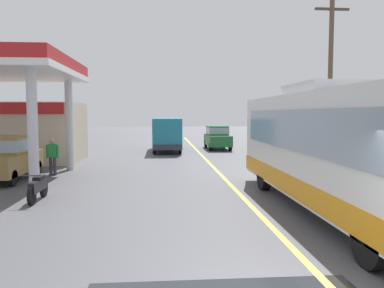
{
  "coord_description": "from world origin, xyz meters",
  "views": [
    {
      "loc": [
        -2.67,
        -4.78,
        2.76
      ],
      "look_at": [
        -1.5,
        10.0,
        1.6
      ],
      "focal_mm": 35.98,
      "sensor_mm": 36.0,
      "label": 1
    }
  ],
  "objects": [
    {
      "name": "pedestrian_near_pump",
      "position": [
        -7.58,
        12.86,
        0.93
      ],
      "size": [
        0.55,
        0.22,
        1.66
      ],
      "color": "#33333F",
      "rests_on": "ground"
    },
    {
      "name": "ground",
      "position": [
        0.0,
        20.0,
        0.0
      ],
      "size": [
        120.0,
        120.0,
        0.0
      ],
      "primitive_type": "plane",
      "color": "#4C4C51"
    },
    {
      "name": "motorcycle_parked_forecourt",
      "position": [
        -6.6,
        7.62,
        0.44
      ],
      "size": [
        0.55,
        1.8,
        0.92
      ],
      "color": "black",
      "rests_on": "ground"
    },
    {
      "name": "car_at_pump",
      "position": [
        -9.11,
        11.79,
        1.01
      ],
      "size": [
        1.7,
        4.2,
        1.82
      ],
      "color": "olive",
      "rests_on": "ground"
    },
    {
      "name": "minibus_opposing_lane",
      "position": [
        -2.29,
        23.76,
        1.47
      ],
      "size": [
        2.04,
        6.13,
        2.44
      ],
      "color": "teal",
      "rests_on": "ground"
    },
    {
      "name": "utility_pole_roadside",
      "position": [
        6.08,
        14.76,
        4.55
      ],
      "size": [
        1.8,
        0.24,
        8.72
      ],
      "color": "brown",
      "rests_on": "ground"
    },
    {
      "name": "car_trailing_behind_bus",
      "position": [
        1.7,
        25.16,
        1.01
      ],
      "size": [
        1.7,
        4.2,
        1.82
      ],
      "color": "#1E602D",
      "rests_on": "ground"
    },
    {
      "name": "coach_bus_main",
      "position": [
        2.14,
        5.53,
        1.72
      ],
      "size": [
        2.6,
        11.04,
        3.69
      ],
      "color": "white",
      "rests_on": "ground"
    },
    {
      "name": "gas_station_roadside",
      "position": [
        -10.91,
        16.07,
        2.63
      ],
      "size": [
        9.1,
        11.95,
        5.1
      ],
      "color": "#B21E1E",
      "rests_on": "ground"
    },
    {
      "name": "lane_divider_stripe",
      "position": [
        0.0,
        15.0,
        0.0
      ],
      "size": [
        0.16,
        50.0,
        0.01
      ],
      "primitive_type": "cube",
      "color": "#D8CC4C",
      "rests_on": "ground"
    }
  ]
}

